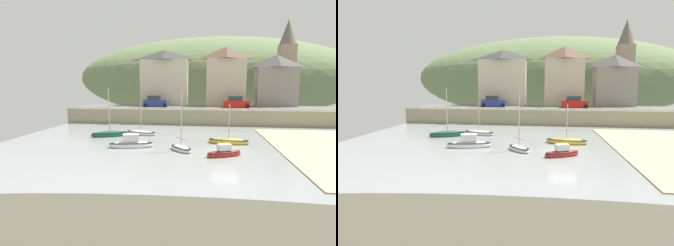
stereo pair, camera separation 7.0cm
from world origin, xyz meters
TOP-DOWN VIEW (x-y plane):
  - ground at (1.40, -9.56)m, footprint 48.00×41.00m
  - quay_seawall at (0.00, 17.50)m, footprint 48.00×9.40m
  - hillside_backdrop at (1.47, 55.20)m, footprint 80.00×44.00m
  - waterfront_building_left at (-9.38, 25.20)m, footprint 8.88×4.40m
  - waterfront_building_centre at (1.80, 25.20)m, footprint 7.13×4.33m
  - waterfront_building_right at (10.56, 25.20)m, footprint 7.10×4.32m
  - church_with_spire at (13.32, 29.20)m, footprint 3.00×3.00m
  - sailboat_tall_mast at (-9.25, 0.73)m, footprint 4.66×2.22m
  - fishing_boat_green at (0.62, 3.73)m, footprint 4.48×1.83m
  - sailboat_far_left at (-13.38, 5.92)m, footprint 4.53×2.89m
  - sailboat_white_hull at (-9.84, 7.53)m, footprint 4.45×2.56m
  - rowboat_small_beached at (-4.15, -0.02)m, footprint 2.76×2.93m
  - sailboat_nearest_shore at (-0.24, -1.51)m, footprint 3.40×2.23m
  - parked_car_near_slipway at (-10.35, 20.70)m, footprint 4.11×1.82m
  - parked_car_by_wall at (3.31, 20.70)m, footprint 4.19×1.94m
  - mooring_buoy at (-10.50, 2.87)m, footprint 0.53×0.53m

SIDE VIEW (x-z plane):
  - mooring_buoy at x=-10.50m, z-range -0.11..0.42m
  - ground at x=1.40m, z-range -0.14..0.47m
  - sailboat_white_hull at x=-9.84m, z-range -1.90..2.36m
  - rowboat_small_beached at x=-4.15m, z-range -2.68..3.19m
  - fishing_boat_green at x=0.62m, z-range -1.96..2.48m
  - sailboat_far_left at x=-13.38m, z-range -2.76..3.35m
  - sailboat_nearest_shore at x=-0.24m, z-range -0.33..0.95m
  - sailboat_tall_mast at x=-9.25m, z-range -0.40..1.14m
  - quay_seawall at x=0.00m, z-range 0.16..2.56m
  - parked_car_near_slipway at x=-10.35m, z-range 2.23..4.18m
  - parked_car_by_wall at x=3.31m, z-range 2.23..4.18m
  - waterfront_building_right at x=10.56m, z-range 2.50..11.49m
  - waterfront_building_left at x=-9.38m, z-range 2.48..12.58m
  - waterfront_building_centre at x=1.80m, z-range 2.50..13.05m
  - hillside_backdrop at x=1.47m, z-range -3.39..19.22m
  - church_with_spire at x=13.32m, z-range 2.63..18.42m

